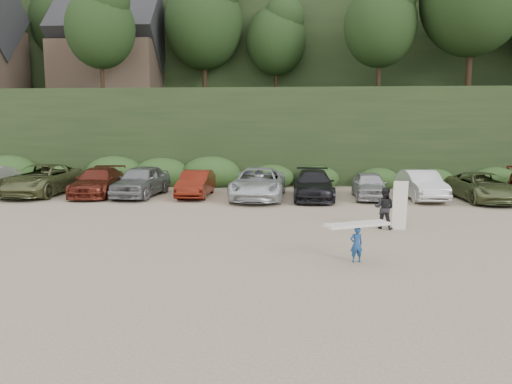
{
  "coord_description": "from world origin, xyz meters",
  "views": [
    {
      "loc": [
        2.96,
        -15.64,
        3.98
      ],
      "look_at": [
        1.38,
        3.0,
        1.3
      ],
      "focal_mm": 35.0,
      "sensor_mm": 36.0,
      "label": 1
    }
  ],
  "objects": [
    {
      "name": "ground",
      "position": [
        0.0,
        0.0,
        0.0
      ],
      "size": [
        120.0,
        120.0,
        0.0
      ],
      "primitive_type": "plane",
      "color": "tan",
      "rests_on": "ground"
    },
    {
      "name": "hillside_backdrop",
      "position": [
        -0.26,
        35.93,
        11.22
      ],
      "size": [
        90.0,
        41.5,
        28.0
      ],
      "color": "black",
      "rests_on": "ground"
    },
    {
      "name": "parked_cars",
      "position": [
        2.04,
        9.94,
        0.77
      ],
      "size": [
        39.56,
        6.17,
        1.64
      ],
      "color": "#A6A6AB",
      "rests_on": "ground"
    },
    {
      "name": "child_surfer",
      "position": [
        4.63,
        -1.72,
        0.77
      ],
      "size": [
        1.93,
        1.28,
        1.13
      ],
      "color": "navy",
      "rests_on": "ground"
    },
    {
      "name": "adult_surfer",
      "position": [
        6.2,
        2.84,
        0.79
      ],
      "size": [
        1.24,
        0.83,
        1.82
      ],
      "color": "black",
      "rests_on": "ground"
    }
  ]
}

